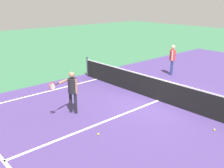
{
  "coord_description": "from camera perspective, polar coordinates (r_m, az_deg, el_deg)",
  "views": [
    {
      "loc": [
        6.21,
        -8.17,
        4.02
      ],
      "look_at": [
        -0.67,
        -1.99,
        1.0
      ],
      "focal_mm": 41.57,
      "sensor_mm": 36.0,
      "label": 1
    }
  ],
  "objects": [
    {
      "name": "player_near",
      "position": [
        9.47,
        -8.83,
        -0.89
      ],
      "size": [
        0.46,
        1.18,
        1.58
      ],
      "color": "black",
      "rests_on": "ground_plane"
    },
    {
      "name": "court_surface_inbounds",
      "position": [
        11.03,
        10.09,
        -3.6
      ],
      "size": [
        10.62,
        24.4,
        0.0
      ],
      "primitive_type": "cube",
      "color": "#4C387A",
      "rests_on": "ground_plane"
    },
    {
      "name": "tennis_ball_near_net",
      "position": [
        9.09,
        21.6,
        -9.33
      ],
      "size": [
        0.07,
        0.07,
        0.07
      ],
      "primitive_type": "sphere",
      "color": "#CCE033",
      "rests_on": "ground_plane"
    },
    {
      "name": "player_far",
      "position": [
        14.74,
        13.16,
        5.88
      ],
      "size": [
        0.32,
        0.38,
        1.67
      ],
      "color": "navy",
      "rests_on": "ground_plane"
    },
    {
      "name": "ground_plane",
      "position": [
        11.03,
        10.09,
        -3.61
      ],
      "size": [
        60.0,
        60.0,
        0.0
      ],
      "primitive_type": "plane",
      "color": "#38724C"
    },
    {
      "name": "line_service_near",
      "position": [
        7.61,
        -22.71,
        -15.38
      ],
      "size": [
        8.22,
        0.1,
        0.01
      ],
      "primitive_type": "cube",
      "color": "white",
      "rests_on": "ground_plane"
    },
    {
      "name": "line_center_service",
      "position": [
        8.91,
        -2.94,
        -8.74
      ],
      "size": [
        0.1,
        6.4,
        0.01
      ],
      "primitive_type": "cube",
      "color": "white",
      "rests_on": "ground_plane"
    },
    {
      "name": "net",
      "position": [
        10.86,
        10.23,
        -1.19
      ],
      "size": [
        9.87,
        0.09,
        1.07
      ],
      "color": "#33383D",
      "rests_on": "ground_plane"
    },
    {
      "name": "tennis_ball_mid_court",
      "position": [
        8.23,
        -3.03,
        -10.94
      ],
      "size": [
        0.07,
        0.07,
        0.07
      ],
      "primitive_type": "sphere",
      "color": "#CCE033",
      "rests_on": "ground_plane"
    }
  ]
}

